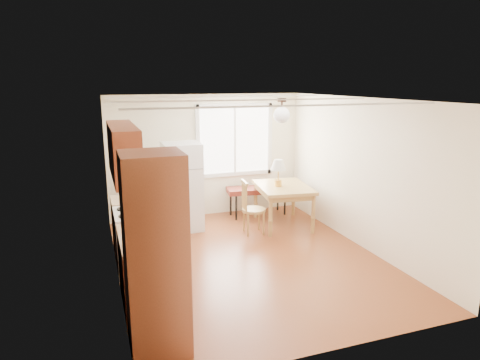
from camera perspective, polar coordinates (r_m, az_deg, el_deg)
name	(u,v)px	position (r m, az deg, el deg)	size (l,w,h in m)	color
room_shell	(249,183)	(6.50, 1.25, -0.34)	(4.60, 5.60, 2.62)	#5F2913
kitchen_run	(141,235)	(5.64, -13.08, -7.15)	(0.65, 3.40, 2.20)	brown
window_unit	(235,140)	(8.94, -0.71, 5.33)	(1.64, 0.05, 1.51)	white
pendant_light	(282,114)	(6.98, 5.57, 8.74)	(0.26, 0.26, 0.40)	black
refrigerator	(182,187)	(8.08, -7.71, -0.87)	(0.68, 0.71, 1.65)	white
bench	(258,190)	(8.91, 2.40, -1.41)	(1.34, 0.64, 0.59)	#5A1D15
dining_table	(283,191)	(8.28, 5.78, -1.45)	(1.11, 1.38, 0.79)	olive
chair	(249,204)	(7.81, 1.19, -3.21)	(0.44, 0.43, 0.99)	olive
table_lamp	(278,167)	(8.13, 5.14, 1.75)	(0.30, 0.30, 0.51)	gold
coffee_maker	(144,234)	(5.14, -12.63, -7.05)	(0.19, 0.23, 0.32)	black
kettle	(135,218)	(5.81, -13.88, -4.88)	(0.13, 0.13, 0.26)	red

